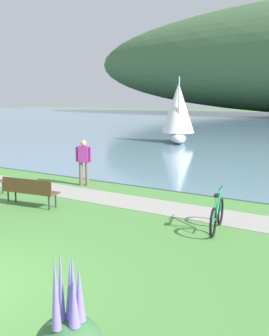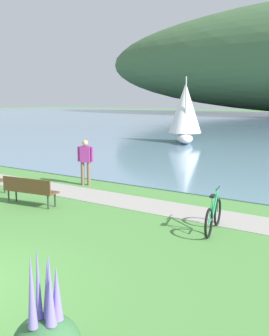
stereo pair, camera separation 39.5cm
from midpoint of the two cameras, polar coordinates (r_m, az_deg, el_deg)
The scene contains 5 objects.
shoreline_path at distance 12.79m, azimuth 2.88°, elevation -5.13°, with size 60.00×1.50×0.01m, color #A39E93.
park_bench_near_camera at distance 12.99m, azimuth -13.39°, elevation -2.82°, with size 1.85×0.73×0.88m.
bicycle_leaning_near_bench at distance 10.50m, azimuth 11.84°, elevation -6.44°, with size 0.43×1.74×1.01m.
person_at_shoreline at distance 15.59m, azimuth -6.03°, elevation 1.17°, with size 0.57×0.35×1.71m.
sailboat_toward_hillside at distance 30.13m, azimuth 7.35°, elevation 7.64°, with size 3.25×3.98×4.64m.
Camera 2 is at (6.66, -3.60, 3.29)m, focal length 44.42 mm.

